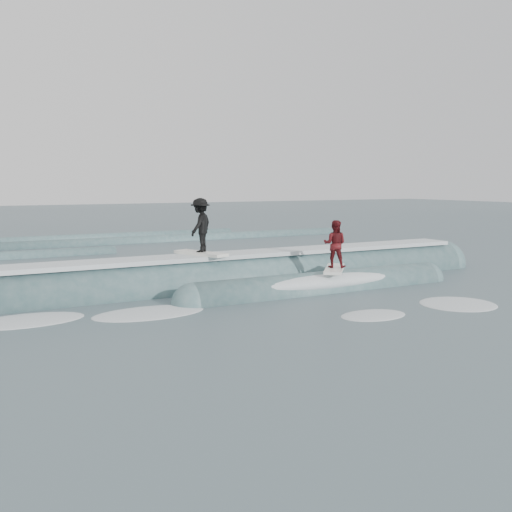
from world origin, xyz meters
name	(u,v)px	position (x,y,z in m)	size (l,w,h in m)	color
ground	(288,301)	(0.00, 0.00, 0.00)	(160.00, 160.00, 0.00)	#384852
breaking_wave	(258,284)	(0.38, 2.57, 0.05)	(20.65, 3.83, 2.09)	#395C60
surfer_black	(201,227)	(-1.52, 3.03, 2.02)	(1.27, 2.06, 1.86)	white
surfer_red	(335,247)	(2.26, 0.83, 1.38)	(1.70, 1.89, 1.64)	white
whitewater	(252,313)	(-1.68, -0.91, 0.00)	(13.77, 5.47, 0.10)	white
far_swells	(66,247)	(-3.31, 17.65, 0.00)	(37.85, 8.65, 0.80)	#395C60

